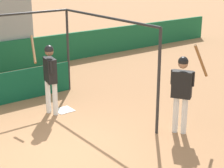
# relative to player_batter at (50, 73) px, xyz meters

# --- Properties ---
(ground_plane) EXTENTS (60.00, 60.00, 0.00)m
(ground_plane) POSITION_rel_player_batter_xyz_m (-0.95, -1.96, -1.10)
(ground_plane) COLOR #A8754C
(batting_cage) EXTENTS (3.95, 3.94, 2.45)m
(batting_cage) POSITION_rel_player_batter_xyz_m (-0.58, 0.60, 0.00)
(batting_cage) COLOR #282828
(batting_cage) RESTS_ON ground
(home_plate) EXTENTS (0.44, 0.44, 0.02)m
(home_plate) POSITION_rel_player_batter_xyz_m (0.36, -0.01, -1.09)
(home_plate) COLOR white
(home_plate) RESTS_ON ground
(player_batter) EXTENTS (0.58, 0.97, 1.97)m
(player_batter) POSITION_rel_player_batter_xyz_m (0.00, 0.00, 0.00)
(player_batter) COLOR white
(player_batter) RESTS_ON ground
(player_waiting) EXTENTS (0.70, 0.66, 2.14)m
(player_waiting) POSITION_rel_player_batter_xyz_m (1.80, -2.77, -0.00)
(player_waiting) COLOR white
(player_waiting) RESTS_ON ground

